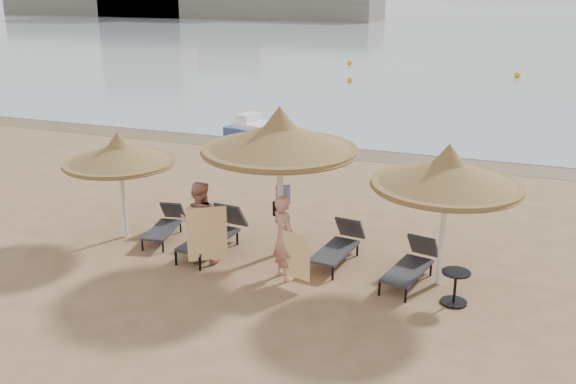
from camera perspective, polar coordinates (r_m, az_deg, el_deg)
name	(u,v)px	position (r m, az deg, el deg)	size (l,w,h in m)	color
ground	(256,263)	(13.83, -2.87, -6.29)	(160.00, 160.00, 0.00)	#956F4C
sea	(492,23)	(91.83, 17.66, 14.14)	(200.00, 140.00, 0.03)	gray
wet_sand_strip	(362,154)	(22.27, 6.63, 3.35)	(200.00, 1.60, 0.01)	brown
palapa_left	(119,154)	(14.99, -14.78, 3.29)	(2.55, 2.55, 2.53)	white
palapa_center	(280,138)	(13.39, -0.73, 4.83)	(3.33, 3.33, 3.30)	white
palapa_right	(447,174)	(12.45, 13.99, 1.59)	(2.90, 2.90, 2.88)	white
lounger_far_left	(166,224)	(15.28, -10.83, -2.82)	(0.81, 1.67, 0.71)	black
lounger_near_left	(215,232)	(14.41, -6.47, -3.58)	(0.88, 2.08, 0.90)	black
lounger_near_right	(339,245)	(13.84, 4.60, -4.67)	(0.81, 1.84, 0.80)	black
lounger_far_right	(412,263)	(13.17, 10.97, -6.25)	(0.94, 1.87, 0.80)	black
side_table	(455,288)	(12.46, 14.61, -8.29)	(0.54, 0.54, 0.65)	black
person_left	(199,215)	(13.64, -7.88, -2.08)	(0.96, 0.62, 2.08)	tan
person_right	(284,231)	(12.73, -0.38, -3.49)	(0.95, 0.62, 2.06)	tan
towel_left	(207,234)	(13.29, -7.20, -3.73)	(0.69, 0.49, 1.16)	orange
towel_right	(296,256)	(12.55, 0.72, -5.70)	(0.64, 0.23, 0.94)	orange
bag_patterned	(283,195)	(13.92, -0.45, -0.23)	(0.33, 0.22, 0.40)	silver
bag_dark	(277,210)	(13.69, -0.95, -1.57)	(0.24, 0.17, 0.32)	black
pedal_boat	(257,132)	(23.64, -2.76, 5.31)	(2.55, 1.95, 1.05)	#2B408C
buoy_left	(350,80)	(37.75, 5.53, 9.91)	(0.33, 0.33, 0.33)	#E7B007
buoy_mid	(517,75)	(41.67, 19.73, 9.78)	(0.38, 0.38, 0.38)	#E7B007
buoy_extra	(350,62)	(45.49, 5.51, 11.39)	(0.34, 0.34, 0.34)	#E7B007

